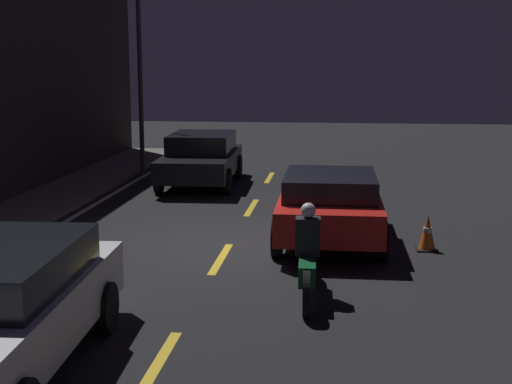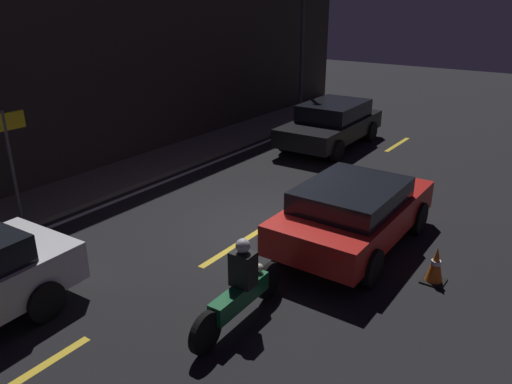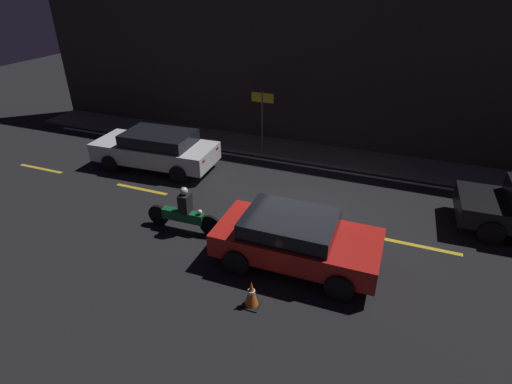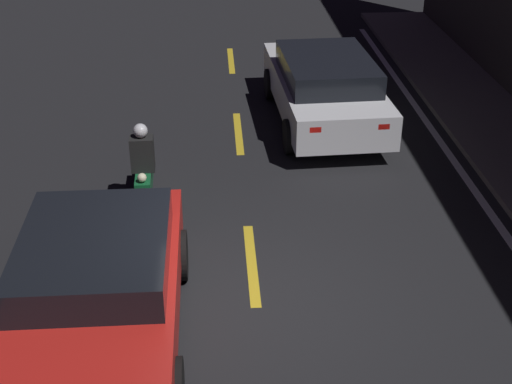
{
  "view_description": "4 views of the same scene",
  "coord_description": "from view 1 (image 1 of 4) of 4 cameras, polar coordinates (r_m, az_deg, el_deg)",
  "views": [
    {
      "loc": [
        -12.9,
        -1.97,
        3.37
      ],
      "look_at": [
        0.41,
        -0.46,
        0.94
      ],
      "focal_mm": 50.0,
      "sensor_mm": 36.0,
      "label": 1
    },
    {
      "loc": [
        -7.96,
        -5.49,
        4.68
      ],
      "look_at": [
        -0.14,
        0.06,
        0.89
      ],
      "focal_mm": 35.0,
      "sensor_mm": 36.0,
      "label": 2
    },
    {
      "loc": [
        2.46,
        -9.72,
        6.47
      ],
      "look_at": [
        -1.16,
        -0.4,
        0.96
      ],
      "focal_mm": 28.0,
      "sensor_mm": 36.0,
      "label": 3
    },
    {
      "loc": [
        7.22,
        -0.46,
        5.6
      ],
      "look_at": [
        -1.08,
        0.07,
        1.09
      ],
      "focal_mm": 50.0,
      "sensor_mm": 36.0,
      "label": 4
    }
  ],
  "objects": [
    {
      "name": "ground_plane",
      "position": [
        13.48,
        -2.14,
        -4.21
      ],
      "size": [
        56.0,
        56.0,
        0.0
      ],
      "primitive_type": "plane",
      "color": "black"
    },
    {
      "name": "lane_dash_b",
      "position": [
        8.37,
        -7.93,
        -13.57
      ],
      "size": [
        2.0,
        0.14,
        0.01
      ],
      "color": "gold",
      "rests_on": "ground"
    },
    {
      "name": "lane_dash_c",
      "position": [
        12.52,
        -2.82,
        -5.34
      ],
      "size": [
        2.0,
        0.14,
        0.01
      ],
      "color": "gold",
      "rests_on": "ground"
    },
    {
      "name": "lane_dash_d",
      "position": [
        16.86,
        -0.36,
        -1.24
      ],
      "size": [
        2.0,
        0.14,
        0.01
      ],
      "color": "gold",
      "rests_on": "ground"
    },
    {
      "name": "lane_dash_e",
      "position": [
        21.26,
        1.08,
        1.17
      ],
      "size": [
        2.0,
        0.14,
        0.01
      ],
      "color": "gold",
      "rests_on": "ground"
    },
    {
      "name": "lane_solid_kerb",
      "position": [
        14.53,
        -17.19,
        -3.59
      ],
      "size": [
        25.2,
        0.14,
        0.01
      ],
      "color": "silver",
      "rests_on": "ground"
    },
    {
      "name": "taxi_red",
      "position": [
        13.61,
        5.93,
        -0.93
      ],
      "size": [
        4.03,
        2.03,
        1.34
      ],
      "rotation": [
        0.0,
        0.0,
        0.01
      ],
      "color": "red",
      "rests_on": "ground"
    },
    {
      "name": "van_black",
      "position": [
        19.99,
        -4.4,
        2.79
      ],
      "size": [
        4.49,
        2.1,
        1.43
      ],
      "rotation": [
        0.0,
        0.0,
        3.18
      ],
      "color": "black",
      "rests_on": "ground"
    },
    {
      "name": "motorcycle",
      "position": [
        10.41,
        4.14,
        -5.42
      ],
      "size": [
        2.27,
        0.37,
        1.38
      ],
      "rotation": [
        0.0,
        0.0,
        0.03
      ],
      "color": "black",
      "rests_on": "ground"
    },
    {
      "name": "traffic_cone_near",
      "position": [
        13.36,
        13.56,
        -3.18
      ],
      "size": [
        0.39,
        0.39,
        0.67
      ],
      "color": "black",
      "rests_on": "ground"
    },
    {
      "name": "street_lamp",
      "position": [
        21.84,
        -9.28,
        9.8
      ],
      "size": [
        0.28,
        0.28,
        5.76
      ],
      "color": "#333338",
      "rests_on": "ground"
    }
  ]
}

